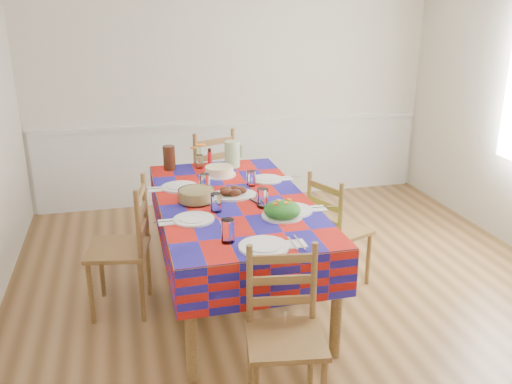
# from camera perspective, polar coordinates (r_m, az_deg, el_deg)

# --- Properties ---
(room) EXTENTS (4.58, 5.08, 2.78)m
(room) POSITION_cam_1_polar(r_m,az_deg,el_deg) (3.73, 5.70, 6.33)
(room) COLOR brown
(room) RESTS_ON ground
(wainscot) EXTENTS (4.41, 0.06, 0.92)m
(wainscot) POSITION_cam_1_polar(r_m,az_deg,el_deg) (6.26, -2.20, 3.60)
(wainscot) COLOR silver
(wainscot) RESTS_ON room
(dining_table) EXTENTS (1.10, 2.05, 0.80)m
(dining_table) POSITION_cam_1_polar(r_m,az_deg,el_deg) (4.07, -2.36, -1.94)
(dining_table) COLOR brown
(dining_table) RESTS_ON room
(setting_near_head) EXTENTS (0.49, 0.33, 0.15)m
(setting_near_head) POSITION_cam_1_polar(r_m,az_deg,el_deg) (3.27, -0.45, -5.13)
(setting_near_head) COLOR white
(setting_near_head) RESTS_ON dining_table
(setting_left_near) EXTENTS (0.51, 0.30, 0.13)m
(setting_left_near) POSITION_cam_1_polar(r_m,az_deg,el_deg) (3.71, -5.81, -2.21)
(setting_left_near) COLOR white
(setting_left_near) RESTS_ON dining_table
(setting_left_far) EXTENTS (0.53, 0.31, 0.14)m
(setting_left_far) POSITION_cam_1_polar(r_m,az_deg,el_deg) (4.27, -7.19, 0.70)
(setting_left_far) COLOR white
(setting_left_far) RESTS_ON dining_table
(setting_right_near) EXTENTS (0.54, 0.31, 0.14)m
(setting_right_near) POSITION_cam_1_polar(r_m,az_deg,el_deg) (3.82, 2.78, -1.43)
(setting_right_near) COLOR white
(setting_right_near) RESTS_ON dining_table
(setting_right_far) EXTENTS (0.48, 0.28, 0.12)m
(setting_right_far) POSITION_cam_1_polar(r_m,az_deg,el_deg) (4.41, 0.64, 1.39)
(setting_right_far) COLOR white
(setting_right_far) RESTS_ON dining_table
(meat_platter) EXTENTS (0.36, 0.26, 0.07)m
(meat_platter) POSITION_cam_1_polar(r_m,az_deg,el_deg) (4.09, -2.47, -0.07)
(meat_platter) COLOR white
(meat_platter) RESTS_ON dining_table
(salad_platter) EXTENTS (0.28, 0.28, 0.12)m
(salad_platter) POSITION_cam_1_polar(r_m,az_deg,el_deg) (3.69, 2.78, -1.94)
(salad_platter) COLOR white
(salad_platter) RESTS_ON dining_table
(pasta_bowl) EXTENTS (0.27, 0.27, 0.10)m
(pasta_bowl) POSITION_cam_1_polar(r_m,az_deg,el_deg) (3.99, -6.31, -0.37)
(pasta_bowl) COLOR white
(pasta_bowl) RESTS_ON dining_table
(cake) EXTENTS (0.28, 0.28, 0.08)m
(cake) POSITION_cam_1_polar(r_m,az_deg,el_deg) (4.59, -3.89, 2.21)
(cake) COLOR white
(cake) RESTS_ON dining_table
(serving_utensils) EXTENTS (0.16, 0.35, 0.01)m
(serving_utensils) POSITION_cam_1_polar(r_m,az_deg,el_deg) (3.97, 0.44, -1.01)
(serving_utensils) COLOR black
(serving_utensils) RESTS_ON dining_table
(flower_vase) EXTENTS (0.14, 0.12, 0.23)m
(flower_vase) POSITION_cam_1_polar(r_m,az_deg,el_deg) (4.80, -6.02, 3.61)
(flower_vase) COLOR white
(flower_vase) RESTS_ON dining_table
(hot_sauce) EXTENTS (0.04, 0.04, 0.16)m
(hot_sauce) POSITION_cam_1_polar(r_m,az_deg,el_deg) (4.85, -4.90, 3.65)
(hot_sauce) COLOR red
(hot_sauce) RESTS_ON dining_table
(green_pitcher) EXTENTS (0.13, 0.13, 0.23)m
(green_pitcher) POSITION_cam_1_polar(r_m,az_deg,el_deg) (4.82, -2.52, 4.02)
(green_pitcher) COLOR #A5C58B
(green_pitcher) RESTS_ON dining_table
(tea_pitcher) EXTENTS (0.11, 0.11, 0.21)m
(tea_pitcher) POSITION_cam_1_polar(r_m,az_deg,el_deg) (4.79, -9.12, 3.58)
(tea_pitcher) COLOR black
(tea_pitcher) RESTS_ON dining_table
(name_card) EXTENTS (0.08, 0.02, 0.02)m
(name_card) POSITION_cam_1_polar(r_m,az_deg,el_deg) (3.16, 1.22, -6.47)
(name_card) COLOR white
(name_card) RESTS_ON dining_table
(chair_near) EXTENTS (0.48, 0.46, 0.95)m
(chair_near) POSITION_cam_1_polar(r_m,az_deg,el_deg) (3.06, 3.02, -14.75)
(chair_near) COLOR brown
(chair_near) RESTS_ON room
(chair_far) EXTENTS (0.58, 0.57, 1.06)m
(chair_far) POSITION_cam_1_polar(r_m,az_deg,el_deg) (5.33, -5.04, 1.08)
(chair_far) COLOR brown
(chair_far) RESTS_ON room
(chair_left) EXTENTS (0.49, 0.51, 1.00)m
(chair_left) POSITION_cam_1_polar(r_m,az_deg,el_deg) (4.07, -13.69, -5.77)
(chair_left) COLOR brown
(chair_left) RESTS_ON room
(chair_right) EXTENTS (0.52, 0.53, 0.94)m
(chair_right) POSITION_cam_1_polar(r_m,az_deg,el_deg) (4.38, 8.37, -4.05)
(chair_right) COLOR brown
(chair_right) RESTS_ON room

